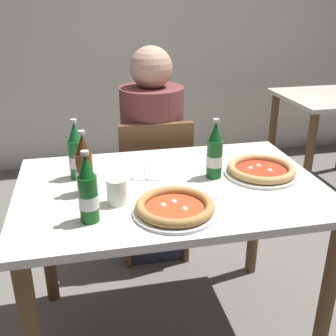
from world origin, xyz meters
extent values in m
plane|color=slate|center=(0.00, 0.00, 0.00)|extent=(8.00, 8.00, 0.00)
cube|color=silver|center=(0.00, 2.20, 1.30)|extent=(7.00, 0.10, 2.60)
cube|color=silver|center=(0.00, 0.00, 0.73)|extent=(1.20, 0.80, 0.03)
cylinder|color=brown|center=(0.54, -0.34, 0.36)|extent=(0.06, 0.06, 0.72)
cylinder|color=brown|center=(-0.54, 0.34, 0.36)|extent=(0.06, 0.06, 0.72)
cylinder|color=brown|center=(0.54, 0.34, 0.36)|extent=(0.06, 0.06, 0.72)
cube|color=brown|center=(0.04, 0.68, 0.43)|extent=(0.41, 0.41, 0.04)
cube|color=brown|center=(0.04, 0.50, 0.65)|extent=(0.38, 0.05, 0.40)
cylinder|color=brown|center=(0.22, 0.84, 0.21)|extent=(0.04, 0.04, 0.41)
cylinder|color=brown|center=(-0.12, 0.86, 0.21)|extent=(0.04, 0.04, 0.41)
cylinder|color=brown|center=(0.21, 0.50, 0.21)|extent=(0.04, 0.04, 0.41)
cylinder|color=brown|center=(-0.13, 0.52, 0.21)|extent=(0.04, 0.04, 0.41)
cube|color=#2D3342|center=(0.04, 0.66, 0.23)|extent=(0.32, 0.28, 0.45)
cylinder|color=brown|center=(0.04, 0.66, 0.73)|extent=(0.34, 0.34, 0.55)
sphere|color=tan|center=(0.04, 0.66, 1.10)|extent=(0.22, 0.22, 0.22)
cube|color=silver|center=(1.55, 1.26, 0.73)|extent=(0.80, 0.70, 0.03)
cylinder|color=brown|center=(1.21, 0.97, 0.36)|extent=(0.06, 0.06, 0.72)
cylinder|color=brown|center=(1.21, 1.55, 0.36)|extent=(0.06, 0.06, 0.72)
cylinder|color=white|center=(-0.04, -0.23, 0.76)|extent=(0.29, 0.29, 0.01)
cylinder|color=#CC4723|center=(-0.04, -0.23, 0.77)|extent=(0.21, 0.21, 0.01)
torus|color=#B78447|center=(-0.04, -0.23, 0.78)|extent=(0.27, 0.27, 0.03)
sphere|color=silver|center=(-0.07, -0.20, 0.77)|extent=(0.02, 0.02, 0.02)
sphere|color=silver|center=(-0.01, -0.24, 0.77)|extent=(0.02, 0.02, 0.02)
sphere|color=silver|center=(-0.03, -0.18, 0.77)|extent=(0.02, 0.02, 0.02)
cylinder|color=white|center=(0.39, 0.01, 0.76)|extent=(0.30, 0.30, 0.01)
cylinder|color=#BC381E|center=(0.39, 0.01, 0.77)|extent=(0.22, 0.22, 0.01)
torus|color=tan|center=(0.39, 0.01, 0.78)|extent=(0.28, 0.28, 0.03)
sphere|color=silver|center=(0.35, 0.04, 0.77)|extent=(0.02, 0.02, 0.02)
sphere|color=silver|center=(0.42, 0.00, 0.77)|extent=(0.02, 0.02, 0.02)
sphere|color=silver|center=(0.40, 0.06, 0.77)|extent=(0.02, 0.02, 0.02)
cylinder|color=#14591E|center=(0.19, 0.04, 0.83)|extent=(0.06, 0.06, 0.16)
cone|color=#14591E|center=(0.19, 0.04, 0.95)|extent=(0.05, 0.05, 0.07)
cylinder|color=#B7B7BC|center=(0.19, 0.04, 0.99)|extent=(0.03, 0.03, 0.01)
cylinder|color=white|center=(0.19, 0.04, 0.82)|extent=(0.07, 0.07, 0.04)
cylinder|color=#14591E|center=(-0.32, -0.22, 0.83)|extent=(0.06, 0.06, 0.16)
cone|color=#14591E|center=(-0.32, -0.22, 0.95)|extent=(0.05, 0.05, 0.07)
cylinder|color=#B7B7BC|center=(-0.32, -0.22, 0.99)|extent=(0.03, 0.03, 0.01)
cylinder|color=white|center=(-0.32, -0.22, 0.82)|extent=(0.07, 0.07, 0.04)
cylinder|color=#196B2D|center=(-0.36, 0.15, 0.83)|extent=(0.06, 0.06, 0.16)
cone|color=#196B2D|center=(-0.36, 0.15, 0.95)|extent=(0.05, 0.05, 0.07)
cylinder|color=#B7B7BC|center=(-0.36, 0.15, 0.99)|extent=(0.03, 0.03, 0.01)
cylinder|color=white|center=(-0.36, 0.15, 0.82)|extent=(0.07, 0.07, 0.04)
cylinder|color=#512D0F|center=(-0.33, -0.01, 0.83)|extent=(0.06, 0.06, 0.16)
cone|color=#512D0F|center=(-0.33, -0.01, 0.95)|extent=(0.05, 0.05, 0.07)
cylinder|color=#B7B7BC|center=(-0.33, -0.01, 0.99)|extent=(0.03, 0.03, 0.01)
cylinder|color=white|center=(-0.33, -0.01, 0.82)|extent=(0.07, 0.07, 0.04)
cube|color=white|center=(-0.09, 0.15, 0.75)|extent=(0.22, 0.22, 0.00)
cube|color=silver|center=(-0.07, 0.15, 0.76)|extent=(0.04, 0.19, 0.00)
cube|color=silver|center=(-0.11, 0.15, 0.76)|extent=(0.07, 0.16, 0.00)
cylinder|color=white|center=(-0.22, -0.11, 0.80)|extent=(0.07, 0.07, 0.09)
camera|label=1|loc=(-0.32, -1.42, 1.44)|focal=43.56mm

